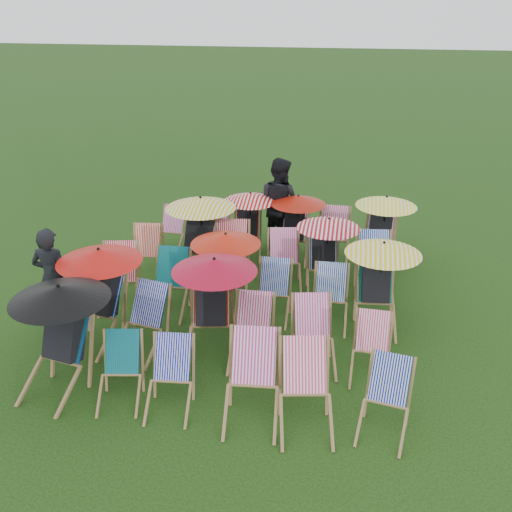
% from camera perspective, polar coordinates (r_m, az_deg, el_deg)
% --- Properties ---
extents(ground, '(100.00, 100.00, 0.00)m').
position_cam_1_polar(ground, '(9.08, -0.92, -6.19)').
color(ground, black).
rests_on(ground, ground).
extents(deckchair_0, '(1.23, 1.31, 1.45)m').
position_cam_1_polar(deckchair_0, '(7.59, -19.28, -7.72)').
color(deckchair_0, olive).
rests_on(deckchair_0, ground).
extents(deckchair_1, '(0.66, 0.83, 0.81)m').
position_cam_1_polar(deckchair_1, '(7.39, -13.48, -11.25)').
color(deckchair_1, olive).
rests_on(deckchair_1, ground).
extents(deckchair_2, '(0.63, 0.82, 0.85)m').
position_cam_1_polar(deckchair_2, '(7.14, -8.66, -12.07)').
color(deckchair_2, olive).
rests_on(deckchair_2, ground).
extents(deckchair_3, '(0.74, 0.98, 1.01)m').
position_cam_1_polar(deckchair_3, '(6.87, -0.39, -12.56)').
color(deckchair_3, olive).
rests_on(deckchair_3, ground).
extents(deckchair_4, '(0.80, 1.00, 0.97)m').
position_cam_1_polar(deckchair_4, '(6.79, 5.01, -13.39)').
color(deckchair_4, olive).
rests_on(deckchair_4, ground).
extents(deckchair_5, '(0.69, 0.86, 0.84)m').
position_cam_1_polar(deckchair_5, '(6.89, 12.83, -14.01)').
color(deckchair_5, olive).
rests_on(deckchair_5, ground).
extents(deckchair_6, '(1.20, 1.29, 1.43)m').
position_cam_1_polar(deckchair_6, '(8.48, -15.68, -3.74)').
color(deckchair_6, olive).
rests_on(deckchair_6, ground).
extents(deckchair_7, '(0.77, 0.96, 0.93)m').
position_cam_1_polar(deckchair_7, '(8.22, -11.43, -6.55)').
color(deckchair_7, olive).
rests_on(deckchair_7, ground).
extents(deckchair_8, '(1.18, 1.29, 1.40)m').
position_cam_1_polar(deckchair_8, '(7.94, -4.44, -4.95)').
color(deckchair_8, olive).
rests_on(deckchair_8, ground).
extents(deckchair_9, '(0.61, 0.84, 0.90)m').
position_cam_1_polar(deckchair_9, '(7.85, -0.47, -7.73)').
color(deckchair_9, olive).
rests_on(deckchair_9, ground).
extents(deckchair_10, '(0.76, 0.94, 0.91)m').
position_cam_1_polar(deckchair_10, '(7.82, 5.79, -7.99)').
color(deckchair_10, olive).
rests_on(deckchair_10, ground).
extents(deckchair_11, '(0.57, 0.77, 0.81)m').
position_cam_1_polar(deckchair_11, '(7.75, 11.49, -9.18)').
color(deckchair_11, olive).
rests_on(deckchair_11, ground).
extents(deckchair_12, '(0.81, 1.00, 0.97)m').
position_cam_1_polar(deckchair_12, '(9.48, -13.58, -2.19)').
color(deckchair_12, olive).
rests_on(deckchair_12, ground).
extents(deckchair_13, '(0.65, 0.90, 0.95)m').
position_cam_1_polar(deckchair_13, '(9.16, -8.77, -2.78)').
color(deckchair_13, olive).
rests_on(deckchair_13, ground).
extents(deckchair_14, '(1.10, 1.14, 1.30)m').
position_cam_1_polar(deckchair_14, '(8.97, -3.38, -1.62)').
color(deckchair_14, olive).
rests_on(deckchair_14, ground).
extents(deckchair_15, '(0.57, 0.80, 0.86)m').
position_cam_1_polar(deckchair_15, '(8.90, 1.67, -3.68)').
color(deckchair_15, olive).
rests_on(deckchair_15, ground).
extents(deckchair_16, '(0.59, 0.82, 0.87)m').
position_cam_1_polar(deckchair_16, '(8.79, 7.40, -4.26)').
color(deckchair_16, olive).
rests_on(deckchair_16, ground).
extents(deckchair_17, '(1.14, 1.21, 1.35)m').
position_cam_1_polar(deckchair_17, '(8.73, 12.10, -2.80)').
color(deckchair_17, olive).
rests_on(deckchair_17, ground).
extents(deckchair_18, '(0.68, 0.87, 0.88)m').
position_cam_1_polar(deckchair_18, '(10.38, -11.04, 0.22)').
color(deckchair_18, olive).
rests_on(deckchair_18, ground).
extents(deckchair_19, '(1.23, 1.31, 1.46)m').
position_cam_1_polar(deckchair_19, '(10.13, -5.96, 1.99)').
color(deckchair_19, olive).
rests_on(deckchair_19, ground).
extents(deckchair_20, '(0.78, 1.01, 1.02)m').
position_cam_1_polar(deckchair_20, '(9.97, -2.56, 0.08)').
color(deckchair_20, olive).
rests_on(deckchair_20, ground).
extents(deckchair_21, '(0.75, 0.94, 0.92)m').
position_cam_1_polar(deckchair_21, '(9.89, 2.85, -0.46)').
color(deckchair_21, olive).
rests_on(deckchair_21, ground).
extents(deckchair_22, '(1.07, 1.15, 1.27)m').
position_cam_1_polar(deckchair_22, '(9.70, 6.91, 0.22)').
color(deckchair_22, olive).
rests_on(deckchair_22, ground).
extents(deckchair_23, '(0.74, 0.96, 0.98)m').
position_cam_1_polar(deckchair_23, '(9.83, 11.79, -0.97)').
color(deckchair_23, olive).
rests_on(deckchair_23, ground).
extents(deckchair_24, '(0.58, 0.78, 0.82)m').
position_cam_1_polar(deckchair_24, '(11.43, -8.59, 2.58)').
color(deckchair_24, olive).
rests_on(deckchair_24, ground).
extents(deckchair_25, '(0.66, 0.84, 0.84)m').
position_cam_1_polar(deckchair_25, '(11.22, -4.29, 2.42)').
color(deckchair_25, olive).
rests_on(deckchair_25, ground).
extents(deckchair_26, '(1.03, 1.11, 1.22)m').
position_cam_1_polar(deckchair_26, '(11.01, -0.80, 3.32)').
color(deckchair_26, olive).
rests_on(deckchair_26, ground).
extents(deckchair_27, '(1.04, 1.09, 1.23)m').
position_cam_1_polar(deckchair_27, '(10.85, 3.91, 2.97)').
color(deckchair_27, olive).
rests_on(deckchair_27, ground).
extents(deckchair_28, '(0.65, 0.91, 0.97)m').
position_cam_1_polar(deckchair_28, '(10.86, 7.71, 1.89)').
color(deckchair_28, olive).
rests_on(deckchair_28, ground).
extents(deckchair_29, '(1.11, 1.18, 1.32)m').
position_cam_1_polar(deckchair_29, '(10.76, 12.36, 2.50)').
color(deckchair_29, olive).
rests_on(deckchair_29, ground).
extents(person_left, '(0.60, 0.40, 1.60)m').
position_cam_1_polar(person_left, '(9.05, -19.67, -2.10)').
color(person_left, black).
rests_on(person_left, ground).
extents(person_rear, '(1.12, 1.04, 1.84)m').
position_cam_1_polar(person_rear, '(11.25, 2.31, 5.27)').
color(person_rear, black).
rests_on(person_rear, ground).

